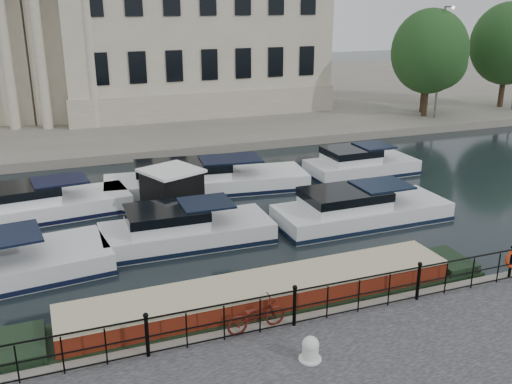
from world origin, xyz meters
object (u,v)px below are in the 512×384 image
harbour_hut (172,195)px  narrowboat (264,306)px  bicycle (256,315)px  mooring_bollard (310,349)px

harbour_hut → narrowboat: bearing=-108.6°
narrowboat → harbour_hut: size_ratio=3.94×
bicycle → narrowboat: size_ratio=0.12×
mooring_bollard → narrowboat: narrowboat is taller
bicycle → mooring_bollard: (0.76, -1.73, -0.15)m
mooring_bollard → harbour_hut: harbour_hut is taller
bicycle → harbour_hut: bearing=-7.1°
mooring_bollard → narrowboat: size_ratio=0.04×
mooring_bollard → harbour_hut: bearing=92.8°
bicycle → mooring_bollard: 1.90m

